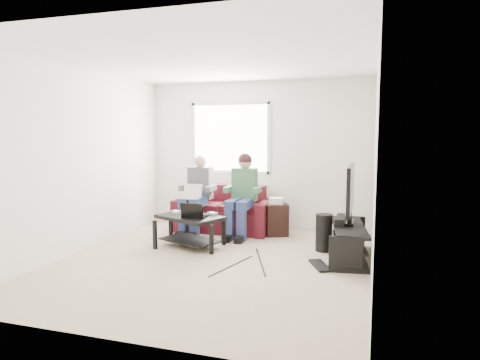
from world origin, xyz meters
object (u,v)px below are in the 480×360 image
coffee_table (190,224)px  tv_stand (348,243)px  subwoofer (324,233)px  sofa (225,214)px  tv (350,191)px  end_table (276,218)px

coffee_table → tv_stand: coffee_table is taller
subwoofer → sofa: bearing=155.5°
tv → subwoofer: bearing=157.7°
coffee_table → tv: bearing=5.6°
coffee_table → subwoofer: bearing=10.9°
sofa → tv_stand: bearing=-26.3°
tv_stand → tv: (-0.00, 0.10, 0.71)m
tv → subwoofer: size_ratio=2.05×
subwoofer → end_table: size_ratio=0.86×
tv → coffee_table: bearing=-174.4°
tv_stand → subwoofer: subwoofer is taller
sofa → subwoofer: bearing=-24.5°
end_table → tv: bearing=-36.1°
sofa → tv_stand: (2.16, -1.07, -0.09)m
coffee_table → subwoofer: (1.93, 0.37, -0.08)m
sofa → subwoofer: 1.98m
tv → end_table: (-1.22, 0.89, -0.63)m
tv_stand → subwoofer: 0.44m
sofa → subwoofer: (1.80, -0.82, -0.02)m
sofa → tv: 2.44m
subwoofer → end_table: (-0.86, 0.74, 0.01)m
sofa → coffee_table: bearing=-96.1°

